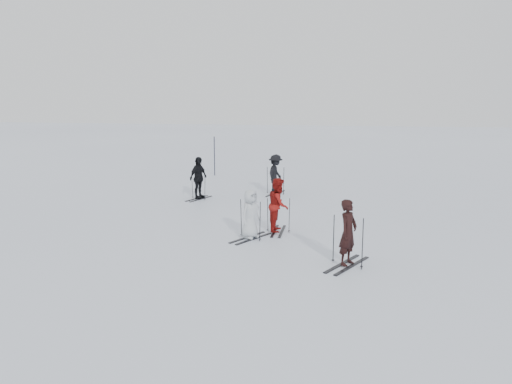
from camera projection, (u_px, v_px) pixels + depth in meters
ground at (251, 226)px, 16.95m from camera, size 120.00×120.00×0.00m
skier_near_dark at (348, 233)px, 12.88m from camera, size 0.66×0.75×1.72m
skier_red at (279, 206)px, 16.12m from camera, size 0.67×0.86×1.74m
skier_grey at (250, 215)px, 15.36m from camera, size 0.78×0.88×1.52m
skier_uphill_left at (198, 178)px, 21.31m from camera, size 0.79×1.14×1.79m
skier_uphill_far at (276, 175)px, 22.43m from camera, size 0.86×1.24×1.76m
skis_near_dark at (348, 240)px, 12.92m from camera, size 2.11×1.73×1.36m
skis_red at (278, 214)px, 16.18m from camera, size 1.60×0.86×1.16m
skis_grey at (250, 219)px, 15.39m from camera, size 1.94×1.63×1.25m
skis_uphill_left at (199, 186)px, 21.37m from camera, size 1.74×1.33×1.13m
skis_uphill_far at (275, 180)px, 22.47m from camera, size 1.88×1.24×1.27m
piste_marker at (214, 156)px, 27.68m from camera, size 0.06×0.06×2.16m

